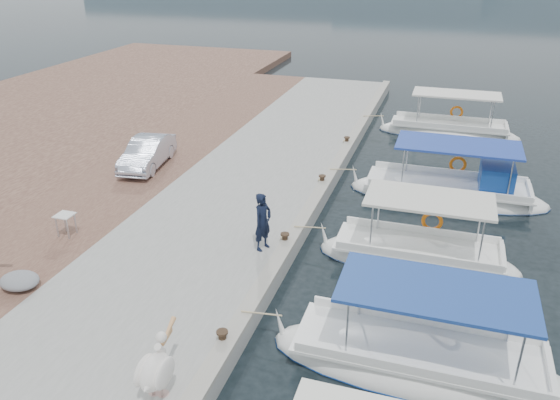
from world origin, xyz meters
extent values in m
plane|color=black|center=(0.00, 0.00, 0.00)|extent=(400.00, 400.00, 0.00)
cube|color=gray|center=(-3.00, 5.00, 0.25)|extent=(6.00, 40.00, 0.50)
cube|color=gray|center=(-0.22, 5.00, 0.56)|extent=(0.44, 40.00, 0.12)
cube|color=brown|center=(-8.00, 5.00, 0.25)|extent=(4.00, 40.00, 0.50)
ellipsoid|color=white|center=(4.09, -2.42, 0.05)|extent=(6.98, 2.26, 1.30)
ellipsoid|color=#164097|center=(4.09, -2.42, 0.03)|extent=(7.01, 2.30, 0.22)
cube|color=white|center=(4.09, -2.42, 0.55)|extent=(5.72, 1.94, 0.08)
cube|color=navy|center=(4.26, -2.42, 2.19)|extent=(4.19, 2.08, 0.08)
cylinder|color=silver|center=(2.52, -3.27, 1.35)|extent=(0.05, 0.05, 1.60)
torus|color=#DA610B|center=(4.39, -1.35, 1.00)|extent=(0.68, 0.12, 0.68)
ellipsoid|color=white|center=(3.68, 2.38, 0.05)|extent=(6.17, 2.12, 1.30)
ellipsoid|color=#164097|center=(3.68, 2.38, 0.03)|extent=(6.20, 2.17, 0.22)
cube|color=white|center=(3.68, 2.38, 0.55)|extent=(5.06, 1.83, 0.08)
cube|color=silver|center=(3.84, 2.38, 2.19)|extent=(3.70, 1.95, 0.08)
cylinder|color=silver|center=(2.30, 1.58, 1.35)|extent=(0.05, 0.05, 1.60)
torus|color=#DA610B|center=(3.98, 3.38, 1.00)|extent=(0.68, 0.12, 0.68)
ellipsoid|color=white|center=(4.38, 7.70, 0.05)|extent=(7.56, 2.42, 1.30)
ellipsoid|color=#164097|center=(4.38, 7.70, 0.03)|extent=(7.60, 2.47, 0.22)
cube|color=white|center=(4.38, 7.70, 0.55)|extent=(6.20, 2.08, 0.08)
cube|color=#1F3B9F|center=(4.57, 7.70, 2.19)|extent=(4.54, 2.23, 0.08)
cylinder|color=silver|center=(2.68, 6.79, 1.35)|extent=(0.05, 0.05, 1.60)
torus|color=#DA610B|center=(4.68, 8.85, 1.00)|extent=(0.68, 0.12, 0.68)
cube|color=#164097|center=(6.08, 7.70, 1.10)|extent=(1.20, 1.69, 1.00)
ellipsoid|color=white|center=(4.18, 15.86, 0.05)|extent=(7.16, 2.09, 1.30)
ellipsoid|color=#164097|center=(4.18, 15.86, 0.03)|extent=(7.19, 2.14, 0.22)
cube|color=white|center=(4.18, 15.86, 0.55)|extent=(5.87, 1.80, 0.08)
cube|color=white|center=(4.36, 15.86, 2.19)|extent=(4.29, 1.93, 0.08)
cylinder|color=silver|center=(2.57, 15.07, 1.35)|extent=(0.05, 0.05, 1.60)
torus|color=#DA610B|center=(4.48, 16.85, 1.00)|extent=(0.68, 0.12, 0.68)
cylinder|color=black|center=(-0.35, -3.50, 0.65)|extent=(0.18, 0.18, 0.30)
cylinder|color=black|center=(-0.35, -3.50, 0.80)|extent=(0.28, 0.28, 0.05)
cylinder|color=black|center=(-0.35, 1.50, 0.65)|extent=(0.18, 0.18, 0.30)
cylinder|color=black|center=(-0.35, 1.50, 0.80)|extent=(0.28, 0.28, 0.05)
cylinder|color=black|center=(-0.35, 6.50, 0.65)|extent=(0.18, 0.18, 0.30)
cylinder|color=black|center=(-0.35, 6.50, 0.80)|extent=(0.28, 0.28, 0.05)
cylinder|color=black|center=(-0.35, 11.50, 0.65)|extent=(0.18, 0.18, 0.30)
cylinder|color=black|center=(-0.35, 11.50, 0.80)|extent=(0.28, 0.28, 0.05)
cylinder|color=tan|center=(-1.08, -5.45, 0.69)|extent=(0.06, 0.06, 0.39)
cylinder|color=tan|center=(-0.88, -5.43, 0.69)|extent=(0.06, 0.06, 0.39)
ellipsoid|color=white|center=(-0.98, -5.44, 1.12)|extent=(0.65, 0.97, 0.72)
cylinder|color=white|center=(-1.02, -5.11, 1.42)|extent=(0.19, 0.34, 0.38)
sphere|color=white|center=(-1.03, -5.00, 1.65)|extent=(0.23, 0.23, 0.23)
cone|color=#EAA566|center=(-1.07, -4.64, 1.54)|extent=(0.19, 0.71, 0.28)
imported|color=black|center=(-0.88, 0.96, 1.42)|extent=(0.65, 0.78, 1.84)
imported|color=silver|center=(-7.79, 6.07, 1.11)|extent=(1.81, 3.85, 1.22)
ellipsoid|color=gray|center=(-6.52, -3.02, 0.70)|extent=(1.10, 0.90, 0.40)
cylinder|color=silver|center=(-7.38, -0.31, 0.85)|extent=(0.06, 0.06, 0.70)
cylinder|color=silver|center=(-6.98, -0.31, 0.85)|extent=(0.06, 0.06, 0.70)
cylinder|color=silver|center=(-7.38, 0.09, 0.85)|extent=(0.06, 0.06, 0.70)
cylinder|color=silver|center=(-6.98, 0.09, 0.85)|extent=(0.06, 0.06, 0.70)
cube|color=white|center=(-7.18, -0.11, 1.21)|extent=(0.55, 0.55, 0.03)
camera|label=1|loc=(4.00, -12.83, 8.92)|focal=35.00mm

